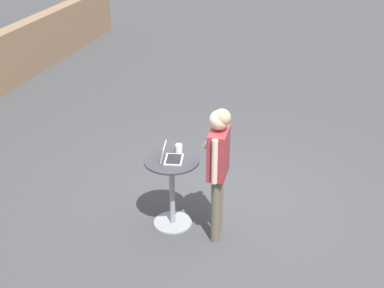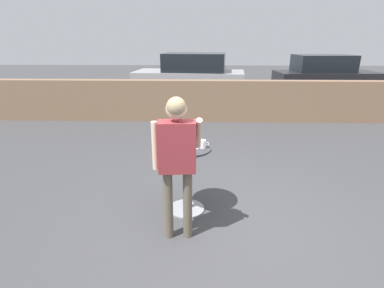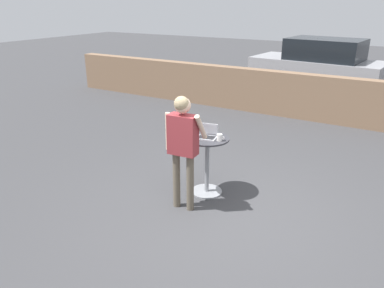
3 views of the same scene
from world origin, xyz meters
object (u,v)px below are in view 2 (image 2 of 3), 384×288
(coffee_mug, at_px, (203,144))
(standing_person, at_px, (177,152))
(laptop, at_px, (186,143))
(parked_car_near_street, at_px, (191,76))
(cafe_table, at_px, (186,172))
(parked_car_further_down, at_px, (325,77))

(coffee_mug, height_order, standing_person, standing_person)
(laptop, bearing_deg, parked_car_near_street, 91.54)
(cafe_table, bearing_deg, parked_car_near_street, 91.60)
(cafe_table, relative_size, standing_person, 0.55)
(coffee_mug, relative_size, parked_car_further_down, 0.03)
(standing_person, xyz_separation_m, parked_car_further_down, (5.24, 9.31, -0.26))
(parked_car_near_street, height_order, parked_car_further_down, parked_car_near_street)
(cafe_table, xyz_separation_m, coffee_mug, (0.22, -0.02, 0.42))
(coffee_mug, bearing_deg, parked_car_near_street, 93.10)
(standing_person, bearing_deg, coffee_mug, 63.39)
(laptop, xyz_separation_m, parked_car_near_street, (-0.23, 8.45, -0.11))
(laptop, relative_size, standing_person, 0.20)
(standing_person, relative_size, parked_car_further_down, 0.43)
(cafe_table, xyz_separation_m, parked_car_further_down, (5.17, 8.69, 0.27))
(parked_car_further_down, bearing_deg, parked_car_near_street, -177.61)
(parked_car_near_street, bearing_deg, coffee_mug, -86.90)
(coffee_mug, xyz_separation_m, parked_car_near_street, (-0.46, 8.49, -0.12))
(laptop, xyz_separation_m, parked_car_further_down, (5.18, 8.68, -0.14))
(cafe_table, height_order, standing_person, standing_person)
(standing_person, distance_m, parked_car_near_street, 9.09)
(cafe_table, distance_m, parked_car_further_down, 10.12)
(parked_car_further_down, bearing_deg, standing_person, -119.38)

